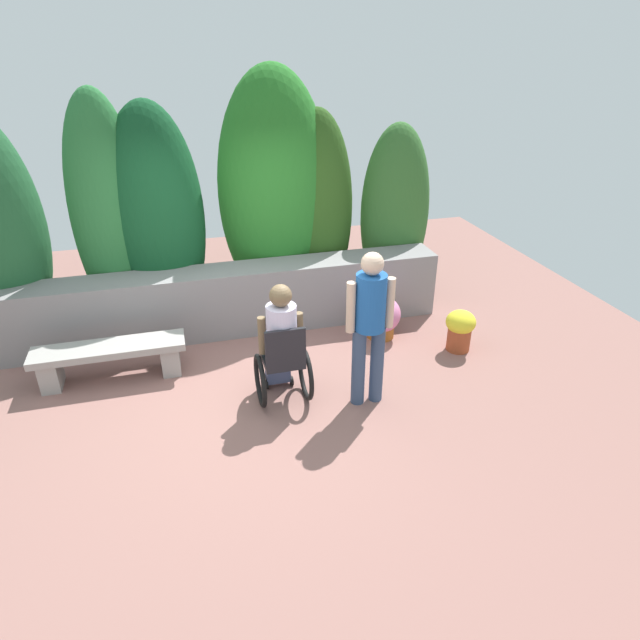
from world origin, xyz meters
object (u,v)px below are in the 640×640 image
stone_bench (110,357)px  person_standing_companion (370,320)px  flower_pot_purple_near (381,317)px  flower_pot_terracotta_by_wall (460,328)px  person_in_wheelchair (281,347)px

stone_bench → person_standing_companion: (2.59, -1.14, 0.67)m
flower_pot_purple_near → flower_pot_terracotta_by_wall: bearing=-34.9°
person_in_wheelchair → flower_pot_purple_near: bearing=31.1°
person_standing_companion → flower_pot_purple_near: size_ratio=3.00×
person_standing_companion → flower_pot_terracotta_by_wall: size_ratio=3.18×
flower_pot_purple_near → stone_bench: bearing=-177.9°
person_standing_companion → flower_pot_purple_near: bearing=53.2°
person_in_wheelchair → flower_pot_purple_near: 1.81m
stone_bench → person_standing_companion: 2.91m
flower_pot_terracotta_by_wall → flower_pot_purple_near: bearing=145.1°
stone_bench → person_in_wheelchair: bearing=-24.1°
flower_pot_purple_near → person_standing_companion: bearing=-116.9°
person_standing_companion → person_in_wheelchair: bearing=152.0°
stone_bench → person_standing_companion: bearing=-21.6°
person_standing_companion → stone_bench: bearing=146.3°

